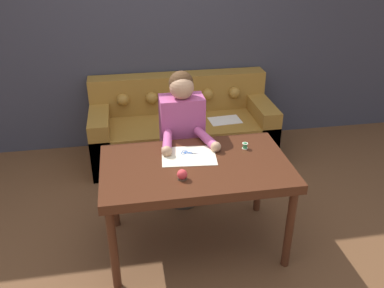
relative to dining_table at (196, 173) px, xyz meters
The scene contains 9 objects.
ground_plane 0.67m from the dining_table, behind, with size 16.00×16.00×0.00m, color brown.
wall_back 1.97m from the dining_table, 93.62° to the left, with size 8.00×0.06×2.60m.
dining_table is the anchor object (origin of this frame).
couch 1.51m from the dining_table, 85.51° to the left, with size 1.90×0.80×0.84m.
person 0.57m from the dining_table, 91.28° to the left, with size 0.45×0.60×1.23m.
pattern_paper_main 0.15m from the dining_table, 104.18° to the left, with size 0.42×0.33×0.00m.
scissors 0.18m from the dining_table, 96.02° to the left, with size 0.21×0.13×0.01m.
thread_spool 0.46m from the dining_table, 21.87° to the left, with size 0.04×0.04×0.05m.
pin_cushion 0.24m from the dining_table, 125.07° to the right, with size 0.07×0.07×0.07m.
Camera 1 is at (-0.34, -2.45, 2.21)m, focal length 38.00 mm.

